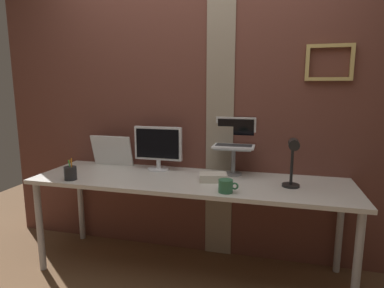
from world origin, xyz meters
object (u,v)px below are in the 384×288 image
at_px(coffee_mug, 226,186).
at_px(pen_cup, 70,173).
at_px(laptop, 235,138).
at_px(monitor, 158,146).
at_px(desk_lamp, 293,158).
at_px(whiteboard_panel, 112,151).

bearing_deg(coffee_mug, pen_cup, 180.00).
bearing_deg(laptop, monitor, -174.15).
bearing_deg(monitor, desk_lamp, -14.19).
distance_m(laptop, whiteboard_panel, 1.08).
bearing_deg(laptop, whiteboard_panel, -178.46).
distance_m(monitor, coffee_mug, 0.79).
height_order(laptop, desk_lamp, laptop).
xyz_separation_m(monitor, pen_cup, (-0.53, -0.44, -0.15)).
bearing_deg(whiteboard_panel, pen_cup, -100.09).
bearing_deg(whiteboard_panel, laptop, 1.54).
height_order(laptop, coffee_mug, laptop).
bearing_deg(desk_lamp, laptop, 142.33).
xyz_separation_m(whiteboard_panel, coffee_mug, (1.07, -0.48, -0.09)).
relative_size(laptop, pen_cup, 1.93).
xyz_separation_m(laptop, pen_cup, (-1.15, -0.51, -0.23)).
relative_size(monitor, laptop, 1.26).
bearing_deg(desk_lamp, monitor, 165.81).
relative_size(desk_lamp, coffee_mug, 2.65).
height_order(laptop, whiteboard_panel, laptop).
distance_m(monitor, pen_cup, 0.71).
xyz_separation_m(desk_lamp, coffee_mug, (-0.42, -0.18, -0.17)).
distance_m(monitor, whiteboard_panel, 0.45).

